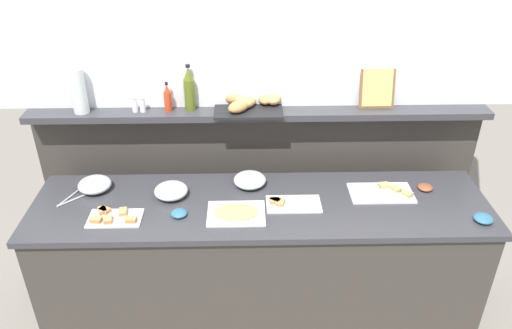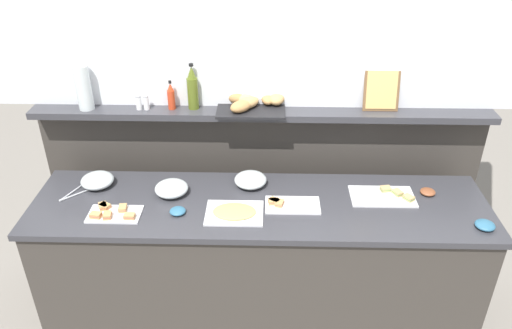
# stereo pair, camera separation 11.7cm
# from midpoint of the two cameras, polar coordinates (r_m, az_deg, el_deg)

# --- Properties ---
(ground_plane) EXTENTS (12.00, 12.00, 0.00)m
(ground_plane) POSITION_cam_midpoint_polar(r_m,az_deg,el_deg) (3.84, 1.45, -10.82)
(ground_plane) COLOR gray
(buffet_counter) EXTENTS (2.54, 0.64, 0.94)m
(buffet_counter) POSITION_cam_midpoint_polar(r_m,az_deg,el_deg) (3.08, 1.52, -11.59)
(buffet_counter) COLOR #3D3833
(buffet_counter) RESTS_ON ground_plane
(back_ledge_unit) EXTENTS (2.75, 0.22, 1.31)m
(back_ledge_unit) POSITION_cam_midpoint_polar(r_m,az_deg,el_deg) (3.34, 1.59, -3.09)
(back_ledge_unit) COLOR #3D3833
(back_ledge_unit) RESTS_ON ground_plane
(sandwich_platter_rear) EXTENTS (0.30, 0.17, 0.04)m
(sandwich_platter_rear) POSITION_cam_midpoint_polar(r_m,az_deg,el_deg) (2.77, 4.89, -4.54)
(sandwich_platter_rear) COLOR white
(sandwich_platter_rear) RESTS_ON buffet_counter
(sandwich_platter_side) EXTENTS (0.36, 0.21, 0.04)m
(sandwich_platter_side) POSITION_cam_midpoint_polar(r_m,az_deg,el_deg) (2.94, 15.54, -3.46)
(sandwich_platter_side) COLOR white
(sandwich_platter_side) RESTS_ON buffet_counter
(sandwich_platter_front) EXTENTS (0.28, 0.16, 0.04)m
(sandwich_platter_front) POSITION_cam_midpoint_polar(r_m,az_deg,el_deg) (2.78, -14.77, -5.35)
(sandwich_platter_front) COLOR silver
(sandwich_platter_front) RESTS_ON buffet_counter
(cold_cuts_platter) EXTENTS (0.31, 0.23, 0.02)m
(cold_cuts_platter) POSITION_cam_midpoint_polar(r_m,az_deg,el_deg) (2.70, -1.22, -5.47)
(cold_cuts_platter) COLOR silver
(cold_cuts_platter) RESTS_ON buffet_counter
(glass_bowl_large) EXTENTS (0.19, 0.19, 0.08)m
(glass_bowl_large) POSITION_cam_midpoint_polar(r_m,az_deg,el_deg) (2.88, -8.41, -2.77)
(glass_bowl_large) COLOR silver
(glass_bowl_large) RESTS_ON buffet_counter
(glass_bowl_medium) EXTENTS (0.19, 0.19, 0.08)m
(glass_bowl_medium) POSITION_cam_midpoint_polar(r_m,az_deg,el_deg) (3.05, -16.50, -1.80)
(glass_bowl_medium) COLOR silver
(glass_bowl_medium) RESTS_ON buffet_counter
(glass_bowl_small) EXTENTS (0.19, 0.19, 0.08)m
(glass_bowl_small) POSITION_cam_midpoint_polar(r_m,az_deg,el_deg) (2.93, 0.52, -1.82)
(glass_bowl_small) COLOR silver
(glass_bowl_small) RESTS_ON buffet_counter
(condiment_bowl_cream) EXTENTS (0.09, 0.09, 0.03)m
(condiment_bowl_cream) POSITION_cam_midpoint_polar(r_m,az_deg,el_deg) (3.04, 19.96, -2.95)
(condiment_bowl_cream) COLOR brown
(condiment_bowl_cream) RESTS_ON buffet_counter
(condiment_bowl_red) EXTENTS (0.09, 0.09, 0.03)m
(condiment_bowl_red) POSITION_cam_midpoint_polar(r_m,az_deg,el_deg) (2.73, -7.66, -5.28)
(condiment_bowl_red) COLOR teal
(condiment_bowl_red) RESTS_ON buffet_counter
(condiment_bowl_teal) EXTENTS (0.10, 0.10, 0.04)m
(condiment_bowl_teal) POSITION_cam_midpoint_polar(r_m,az_deg,el_deg) (2.88, 25.62, -6.24)
(condiment_bowl_teal) COLOR teal
(condiment_bowl_teal) RESTS_ON buffet_counter
(serving_tongs) EXTENTS (0.14, 0.17, 0.01)m
(serving_tongs) POSITION_cam_midpoint_polar(r_m,az_deg,el_deg) (3.02, -19.04, -3.21)
(serving_tongs) COLOR #B7BABF
(serving_tongs) RESTS_ON buffet_counter
(olive_oil_bottle) EXTENTS (0.06, 0.06, 0.28)m
(olive_oil_bottle) POSITION_cam_midpoint_polar(r_m,az_deg,el_deg) (2.97, -6.08, 8.54)
(olive_oil_bottle) COLOR #56661E
(olive_oil_bottle) RESTS_ON back_ledge_unit
(hot_sauce_bottle) EXTENTS (0.04, 0.04, 0.18)m
(hot_sauce_bottle) POSITION_cam_midpoint_polar(r_m,az_deg,el_deg) (3.00, -8.50, 7.61)
(hot_sauce_bottle) COLOR red
(hot_sauce_bottle) RESTS_ON back_ledge_unit
(salt_shaker) EXTENTS (0.03, 0.03, 0.09)m
(salt_shaker) POSITION_cam_midpoint_polar(r_m,az_deg,el_deg) (3.04, -12.09, 6.88)
(salt_shaker) COLOR white
(salt_shaker) RESTS_ON back_ledge_unit
(pepper_shaker) EXTENTS (0.03, 0.03, 0.09)m
(pepper_shaker) POSITION_cam_midpoint_polar(r_m,az_deg,el_deg) (3.03, -11.27, 6.89)
(pepper_shaker) COLOR white
(pepper_shaker) RESTS_ON back_ledge_unit
(bread_basket) EXTENTS (0.40, 0.28, 0.08)m
(bread_basket) POSITION_cam_midpoint_polar(r_m,az_deg,el_deg) (2.99, 0.77, 7.02)
(bread_basket) COLOR black
(bread_basket) RESTS_ON back_ledge_unit
(framed_picture) EXTENTS (0.21, 0.07, 0.25)m
(framed_picture) POSITION_cam_midpoint_polar(r_m,az_deg,el_deg) (3.05, 15.14, 8.17)
(framed_picture) COLOR brown
(framed_picture) RESTS_ON back_ledge_unit
(water_carafe) EXTENTS (0.09, 0.09, 0.27)m
(water_carafe) POSITION_cam_midpoint_polar(r_m,az_deg,el_deg) (3.09, -17.95, 8.29)
(water_carafe) COLOR silver
(water_carafe) RESTS_ON back_ledge_unit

